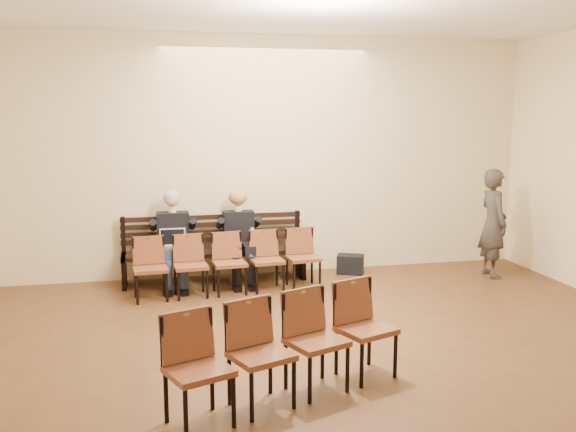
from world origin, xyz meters
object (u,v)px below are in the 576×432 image
at_px(water_bottle, 252,245).
at_px(chair_row_front, 230,264).
at_px(seated_woman, 240,240).
at_px(seated_man, 174,240).
at_px(chair_row_back, 290,349).
at_px(laptop, 173,249).
at_px(bench, 215,266).
at_px(bag, 350,264).
at_px(passerby, 494,215).

xyz_separation_m(water_bottle, chair_row_front, (-0.36, -0.32, -0.17)).
bearing_deg(seated_woman, chair_row_front, -112.13).
xyz_separation_m(seated_man, chair_row_back, (0.79, -3.80, -0.21)).
distance_m(seated_woman, chair_row_back, 3.81).
bearing_deg(chair_row_back, laptop, 81.44).
bearing_deg(chair_row_front, bench, 96.70).
bearing_deg(bag, water_bottle, -167.86).
height_order(bag, passerby, passerby).
relative_size(seated_man, chair_row_front, 0.52).
bearing_deg(chair_row_back, chair_row_front, 70.24).
relative_size(bench, laptop, 7.41).
bearing_deg(bag, chair_row_front, -161.19).
xyz_separation_m(bench, passerby, (4.01, -0.60, 0.69)).
height_order(laptop, water_bottle, laptop).
xyz_separation_m(chair_row_front, chair_row_back, (0.08, -3.27, 0.04)).
bearing_deg(chair_row_back, seated_man, 80.50).
xyz_separation_m(seated_woman, laptop, (-0.94, -0.23, -0.04)).
bearing_deg(passerby, bag, 76.13).
xyz_separation_m(seated_man, laptop, (-0.01, -0.23, -0.08)).
height_order(passerby, chair_row_back, passerby).
distance_m(seated_man, seated_woman, 0.92).
height_order(water_bottle, chair_row_front, chair_row_front).
bearing_deg(bench, bag, -0.04).
xyz_separation_m(seated_woman, chair_row_front, (-0.22, -0.53, -0.21)).
height_order(bench, chair_row_front, chair_row_front).
relative_size(seated_man, laptop, 3.73).
distance_m(bag, passerby, 2.21).
relative_size(seated_woman, bag, 3.21).
bearing_deg(chair_row_back, water_bottle, 64.32).
relative_size(seated_man, water_bottle, 5.34).
xyz_separation_m(seated_woman, passerby, (3.67, -0.48, 0.30)).
xyz_separation_m(laptop, chair_row_back, (0.80, -3.58, -0.13)).
bearing_deg(laptop, chair_row_front, -35.36).
relative_size(water_bottle, chair_row_front, 0.10).
bearing_deg(water_bottle, seated_woman, 124.71).
xyz_separation_m(bench, chair_row_front, (0.13, -0.65, 0.18)).
bearing_deg(water_bottle, passerby, -4.33).
height_order(chair_row_front, chair_row_back, chair_row_back).
height_order(seated_woman, passerby, passerby).
distance_m(passerby, chair_row_front, 3.92).
relative_size(seated_man, chair_row_back, 0.61).
distance_m(laptop, chair_row_front, 0.80).
height_order(bench, seated_man, seated_man).
relative_size(water_bottle, bag, 0.64).
height_order(bench, bag, bench).
bearing_deg(chair_row_front, chair_row_back, -93.00).
distance_m(laptop, chair_row_back, 3.67).
bearing_deg(passerby, chair_row_back, 134.05).
distance_m(bench, chair_row_front, 0.69).
bearing_deg(seated_man, laptop, -93.61).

